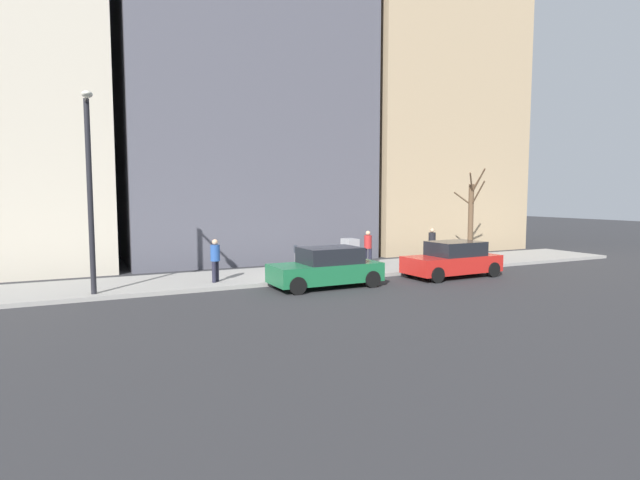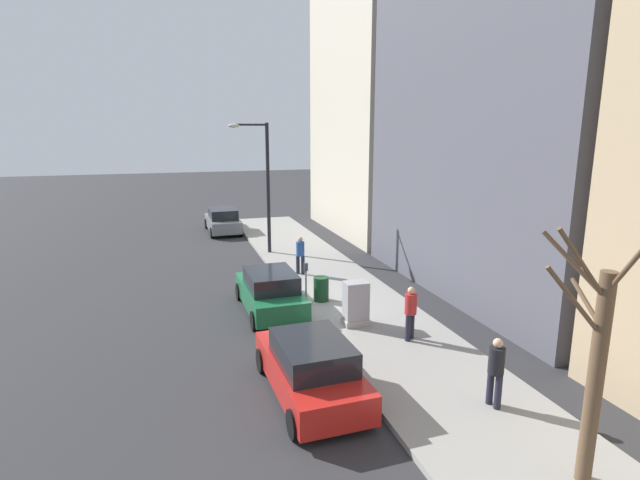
% 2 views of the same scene
% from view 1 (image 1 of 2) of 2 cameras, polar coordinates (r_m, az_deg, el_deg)
% --- Properties ---
extents(ground_plane, '(120.00, 120.00, 0.00)m').
position_cam_1_polar(ground_plane, '(19.99, -0.72, -4.92)').
color(ground_plane, '#2B2B2D').
extents(sidewalk, '(4.00, 36.00, 0.15)m').
position_cam_1_polar(sidewalk, '(21.78, -2.96, -3.89)').
color(sidewalk, gray).
rests_on(sidewalk, ground).
extents(parked_car_red, '(2.05, 4.26, 1.52)m').
position_cam_1_polar(parked_car_red, '(22.08, 14.93, -2.20)').
color(parked_car_red, red).
rests_on(parked_car_red, ground).
extents(parked_car_green, '(1.98, 4.23, 1.52)m').
position_cam_1_polar(parked_car_green, '(18.97, 0.76, -3.21)').
color(parked_car_green, '#196038').
rests_on(parked_car_green, ground).
extents(parking_meter, '(0.14, 0.10, 1.35)m').
position_cam_1_polar(parking_meter, '(20.01, -2.81, -2.08)').
color(parking_meter, slate).
rests_on(parking_meter, sidewalk).
extents(utility_box, '(0.83, 0.61, 1.43)m').
position_cam_1_polar(utility_box, '(22.08, 3.44, -1.74)').
color(utility_box, '#A8A399').
rests_on(utility_box, sidewalk).
extents(streetlamp, '(1.97, 0.32, 6.50)m').
position_cam_1_polar(streetlamp, '(18.12, -24.84, 6.33)').
color(streetlamp, black).
rests_on(streetlamp, sidewalk).
extents(bare_tree, '(1.42, 1.67, 4.73)m').
position_cam_1_polar(bare_tree, '(27.76, 16.88, 2.55)').
color(bare_tree, brown).
rests_on(bare_tree, sidewalk).
extents(trash_bin, '(0.56, 0.56, 0.90)m').
position_cam_1_polar(trash_bin, '(20.65, -2.09, -2.91)').
color(trash_bin, '#14381E').
rests_on(trash_bin, sidewalk).
extents(pedestrian_near_meter, '(0.36, 0.40, 1.66)m').
position_cam_1_polar(pedestrian_near_meter, '(26.17, 12.68, -0.26)').
color(pedestrian_near_meter, '#1E1E2D').
rests_on(pedestrian_near_meter, sidewalk).
extents(pedestrian_midblock, '(0.36, 0.36, 1.66)m').
position_cam_1_polar(pedestrian_midblock, '(23.83, 5.50, -0.68)').
color(pedestrian_midblock, '#1E1E2D').
rests_on(pedestrian_midblock, sidewalk).
extents(pedestrian_far_corner, '(0.36, 0.36, 1.66)m').
position_cam_1_polar(pedestrian_far_corner, '(19.59, -11.89, -2.02)').
color(pedestrian_far_corner, '#1E1E2D').
rests_on(pedestrian_far_corner, sidewalk).
extents(office_tower_left, '(10.85, 10.85, 23.38)m').
position_cam_1_polar(office_tower_left, '(36.43, 10.33, 18.06)').
color(office_tower_left, tan).
rests_on(office_tower_left, ground).
extents(office_block_center, '(12.86, 12.86, 28.65)m').
position_cam_1_polar(office_block_center, '(32.78, -10.30, 24.36)').
color(office_block_center, '#4C4C56').
rests_on(office_block_center, ground).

